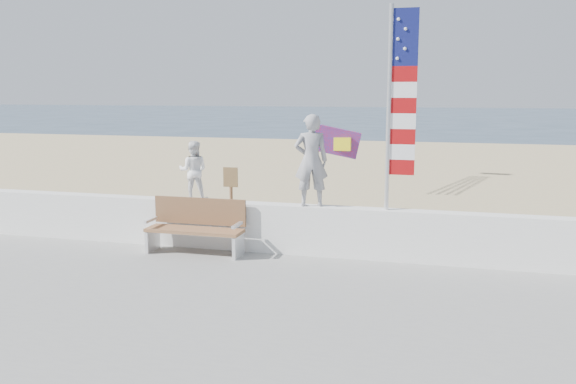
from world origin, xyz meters
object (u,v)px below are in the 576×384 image
at_px(child, 193,171).
at_px(flag, 397,100).
at_px(adult, 311,160).
at_px(bench, 196,226).

bearing_deg(child, flag, 165.75).
bearing_deg(child, adult, 165.75).
relative_size(child, bench, 0.63).
distance_m(adult, flag, 1.84).
bearing_deg(child, bench, 102.88).
distance_m(adult, child, 2.31).
xyz_separation_m(adult, flag, (1.49, -0.00, 1.08)).
relative_size(bench, flag, 0.51).
height_order(child, bench, child).
bearing_deg(adult, bench, -4.94).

